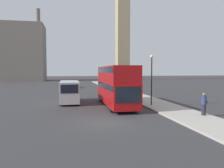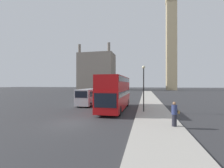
{
  "view_description": "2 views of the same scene",
  "coord_description": "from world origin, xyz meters",
  "px_view_note": "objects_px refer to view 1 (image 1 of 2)",
  "views": [
    {
      "loc": [
        -2.56,
        -15.32,
        3.69
      ],
      "look_at": [
        1.58,
        5.87,
        2.41
      ],
      "focal_mm": 35.0,
      "sensor_mm": 36.0,
      "label": 1
    },
    {
      "loc": [
        5.92,
        -11.4,
        3.22
      ],
      "look_at": [
        0.13,
        14.7,
        3.29
      ],
      "focal_mm": 24.0,
      "sensor_mm": 36.0,
      "label": 2
    }
  ],
  "objects_px": {
    "white_van": "(69,91)",
    "pedestrian": "(204,104)",
    "parked_sedan": "(71,85)",
    "street_lamp": "(152,72)",
    "red_double_decker_bus": "(116,84)"
  },
  "relations": [
    {
      "from": "street_lamp",
      "to": "parked_sedan",
      "type": "distance_m",
      "value": 29.1
    },
    {
      "from": "street_lamp",
      "to": "red_double_decker_bus",
      "type": "bearing_deg",
      "value": 160.54
    },
    {
      "from": "white_van",
      "to": "parked_sedan",
      "type": "xyz_separation_m",
      "value": [
        0.25,
        23.33,
        -0.66
      ]
    },
    {
      "from": "pedestrian",
      "to": "parked_sedan",
      "type": "height_order",
      "value": "pedestrian"
    },
    {
      "from": "pedestrian",
      "to": "street_lamp",
      "type": "bearing_deg",
      "value": 111.96
    },
    {
      "from": "pedestrian",
      "to": "parked_sedan",
      "type": "xyz_separation_m",
      "value": [
        -10.34,
        33.42,
        -0.36
      ]
    },
    {
      "from": "street_lamp",
      "to": "white_van",
      "type": "bearing_deg",
      "value": 151.78
    },
    {
      "from": "pedestrian",
      "to": "street_lamp",
      "type": "distance_m",
      "value": 6.59
    },
    {
      "from": "pedestrian",
      "to": "red_double_decker_bus",
      "type": "bearing_deg",
      "value": 130.08
    },
    {
      "from": "white_van",
      "to": "parked_sedan",
      "type": "relative_size",
      "value": 1.32
    },
    {
      "from": "parked_sedan",
      "to": "street_lamp",
      "type": "bearing_deg",
      "value": -73.8
    },
    {
      "from": "white_van",
      "to": "pedestrian",
      "type": "distance_m",
      "value": 14.63
    },
    {
      "from": "red_double_decker_bus",
      "to": "street_lamp",
      "type": "bearing_deg",
      "value": -19.46
    },
    {
      "from": "red_double_decker_bus",
      "to": "parked_sedan",
      "type": "xyz_separation_m",
      "value": [
        -4.57,
        26.56,
        -1.66
      ]
    },
    {
      "from": "white_van",
      "to": "pedestrian",
      "type": "relative_size",
      "value": 3.42
    }
  ]
}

